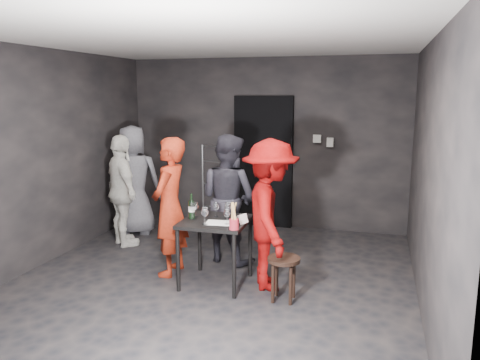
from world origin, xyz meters
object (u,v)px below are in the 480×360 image
(woman_black, at_px, (228,192))
(tasting_table, at_px, (215,228))
(breadstick_cup, at_px, (234,216))
(bystander_cream, at_px, (122,188))
(wine_bottle, at_px, (192,209))
(bystander_grey, at_px, (133,174))
(server_red, at_px, (170,200))
(stool, at_px, (284,266))
(hand_truck, at_px, (213,210))
(man_maroon, at_px, (270,206))

(woman_black, bearing_deg, tasting_table, 118.86)
(woman_black, height_order, breadstick_cup, woman_black)
(bystander_cream, xyz_separation_m, wine_bottle, (1.44, -0.94, 0.03))
(tasting_table, bearing_deg, woman_black, 97.39)
(bystander_grey, xyz_separation_m, wine_bottle, (1.56, -1.49, -0.07))
(tasting_table, distance_m, server_red, 0.68)
(woman_black, relative_size, breadstick_cup, 5.88)
(woman_black, bearing_deg, stool, 154.56)
(server_red, relative_size, wine_bottle, 6.25)
(server_red, distance_m, woman_black, 0.82)
(tasting_table, relative_size, server_red, 0.42)
(stool, relative_size, woman_black, 0.26)
(server_red, relative_size, breadstick_cup, 5.90)
(hand_truck, height_order, bystander_grey, bystander_grey)
(stool, xyz_separation_m, breadstick_cup, (-0.52, -0.07, 0.51))
(woman_black, distance_m, wine_bottle, 0.82)
(server_red, height_order, bystander_cream, server_red)
(bystander_cream, relative_size, breadstick_cup, 5.45)
(stool, distance_m, bystander_cream, 2.82)
(hand_truck, distance_m, woman_black, 1.84)
(server_red, height_order, woman_black, server_red)
(bystander_cream, relative_size, bystander_grey, 0.89)
(woman_black, xyz_separation_m, breadstick_cup, (0.41, -1.07, -0.01))
(stool, height_order, breadstick_cup, breadstick_cup)
(man_maroon, xyz_separation_m, bystander_grey, (-2.45, 1.37, 0.01))
(hand_truck, bearing_deg, bystander_grey, -121.16)
(woman_black, bearing_deg, man_maroon, 157.56)
(hand_truck, relative_size, tasting_table, 1.75)
(bystander_cream, xyz_separation_m, breadstick_cup, (2.02, -1.21, 0.05))
(bystander_cream, bearing_deg, bystander_grey, -36.08)
(tasting_table, bearing_deg, bystander_cream, 151.81)
(server_red, height_order, man_maroon, man_maroon)
(wine_bottle, distance_m, breadstick_cup, 0.64)
(woman_black, bearing_deg, bystander_cream, 16.41)
(hand_truck, bearing_deg, man_maroon, -38.81)
(man_maroon, relative_size, bystander_cream, 1.11)
(tasting_table, xyz_separation_m, stool, (0.83, -0.22, -0.28))
(woman_black, xyz_separation_m, bystander_cream, (-1.61, 0.14, -0.07))
(server_red, height_order, breadstick_cup, server_red)
(man_maroon, relative_size, bystander_grey, 0.99)
(tasting_table, height_order, wine_bottle, wine_bottle)
(hand_truck, bearing_deg, bystander_cream, -103.61)
(man_maroon, height_order, bystander_grey, bystander_grey)
(hand_truck, bearing_deg, stool, -38.58)
(breadstick_cup, bearing_deg, bystander_cream, 149.14)
(server_red, bearing_deg, man_maroon, 87.08)
(woman_black, height_order, wine_bottle, woman_black)
(woman_black, xyz_separation_m, wine_bottle, (-0.17, -0.80, -0.04))
(woman_black, bearing_deg, server_red, 72.13)
(man_maroon, distance_m, breadstick_cup, 0.49)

